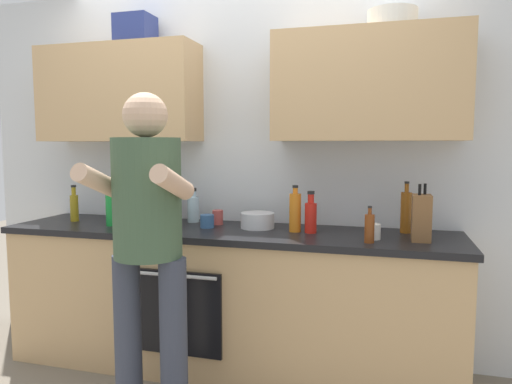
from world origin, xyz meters
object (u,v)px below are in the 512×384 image
at_px(bottle_wine, 169,201).
at_px(knife_block, 421,218).
at_px(bottle_soda, 111,206).
at_px(grocery_bag_produce, 162,214).
at_px(person_standing, 147,231).
at_px(cup_tea, 207,221).
at_px(cup_ceramic, 218,217).
at_px(bottle_water, 193,208).
at_px(cup_coffee, 373,232).
at_px(bottle_juice, 295,212).
at_px(bottle_vinegar, 369,228).
at_px(mixing_bowl, 258,220).
at_px(bottle_hotsauce, 311,216).
at_px(bottle_syrup, 406,212).
at_px(bottle_oil, 74,206).

relative_size(bottle_wine, knife_block, 1.02).
height_order(bottle_soda, knife_block, knife_block).
xyz_separation_m(knife_block, grocery_bag_produce, (-1.57, 0.01, -0.05)).
relative_size(person_standing, cup_tea, 19.13).
xyz_separation_m(cup_tea, knife_block, (1.28, -0.07, 0.09)).
xyz_separation_m(cup_ceramic, cup_tea, (-0.02, -0.13, -0.01)).
relative_size(bottle_water, cup_tea, 2.66).
height_order(person_standing, cup_tea, person_standing).
distance_m(cup_tea, knife_block, 1.29).
relative_size(bottle_water, cup_coffee, 2.67).
distance_m(bottle_water, bottle_juice, 0.76).
bearing_deg(bottle_vinegar, cup_tea, 169.00).
distance_m(bottle_wine, mixing_bowl, 0.68).
distance_m(cup_coffee, grocery_bag_produce, 1.32).
relative_size(bottle_hotsauce, cup_ceramic, 2.64).
height_order(person_standing, bottle_vinegar, person_standing).
height_order(bottle_water, grocery_bag_produce, bottle_water).
xyz_separation_m(bottle_vinegar, cup_coffee, (0.01, 0.11, -0.04)).
bearing_deg(bottle_juice, knife_block, -6.52).
bearing_deg(bottle_hotsauce, bottle_soda, -175.50).
distance_m(bottle_vinegar, grocery_bag_produce, 1.31).
bearing_deg(cup_ceramic, mixing_bowl, -11.61).
distance_m(bottle_juice, grocery_bag_produce, 0.86).
bearing_deg(bottle_soda, knife_block, 0.94).
bearing_deg(person_standing, bottle_water, 98.00).
bearing_deg(bottle_water, bottle_hotsauce, -11.95).
bearing_deg(grocery_bag_produce, person_standing, -69.16).
relative_size(bottle_syrup, bottle_wine, 0.97).
bearing_deg(bottle_soda, bottle_syrup, 7.94).
distance_m(mixing_bowl, knife_block, 0.98).
height_order(cup_ceramic, knife_block, knife_block).
xyz_separation_m(bottle_soda, cup_ceramic, (0.65, 0.23, -0.08)).
bearing_deg(bottle_oil, knife_block, -1.48).
relative_size(bottle_vinegar, bottle_wine, 0.62).
bearing_deg(bottle_wine, bottle_soda, -134.15).
height_order(bottle_soda, mixing_bowl, bottle_soda).
distance_m(bottle_syrup, cup_tea, 1.22).
distance_m(bottle_water, knife_block, 1.48).
bearing_deg(bottle_soda, mixing_bowl, 10.31).
distance_m(person_standing, mixing_bowl, 0.83).
relative_size(person_standing, grocery_bag_produce, 8.04).
bearing_deg(bottle_water, knife_block, -9.62).
distance_m(bottle_water, bottle_wine, 0.19).
xyz_separation_m(person_standing, bottle_syrup, (1.26, 0.83, 0.03)).
height_order(bottle_juice, cup_coffee, bottle_juice).
distance_m(bottle_water, cup_coffee, 1.23).
xyz_separation_m(person_standing, bottle_juice, (0.62, 0.69, 0.03)).
height_order(bottle_hotsauce, cup_tea, bottle_hotsauce).
distance_m(bottle_syrup, grocery_bag_produce, 1.52).
relative_size(bottle_juice, mixing_bowl, 1.33).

